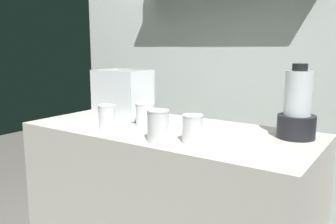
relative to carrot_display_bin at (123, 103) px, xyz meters
name	(u,v)px	position (x,y,z in m)	size (l,w,h in m)	color
counter	(168,215)	(0.36, -0.08, -0.53)	(1.40, 0.64, 0.90)	beige
back_wall_unit	(234,51)	(0.35, 0.69, 0.28)	(2.60, 0.24, 2.50)	silver
carrot_display_bin	(123,103)	(0.00, 0.00, 0.00)	(0.28, 0.21, 0.27)	white
blender_pitcher	(297,110)	(0.92, 0.08, 0.04)	(0.16, 0.16, 0.32)	black
juice_cup_carrot_far_left	(107,118)	(0.12, -0.25, -0.03)	(0.08, 0.08, 0.11)	white
juice_cup_mango_left	(145,116)	(0.24, -0.11, -0.03)	(0.09, 0.09, 0.12)	white
juice_cup_pomegranate_middle	(158,128)	(0.46, -0.31, -0.02)	(0.09, 0.09, 0.13)	white
juice_cup_carrot_right	(193,131)	(0.59, -0.25, -0.03)	(0.09, 0.09, 0.12)	white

